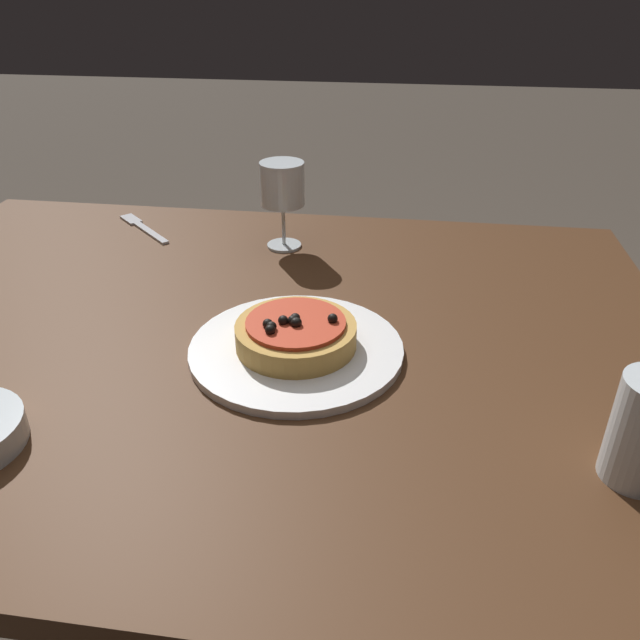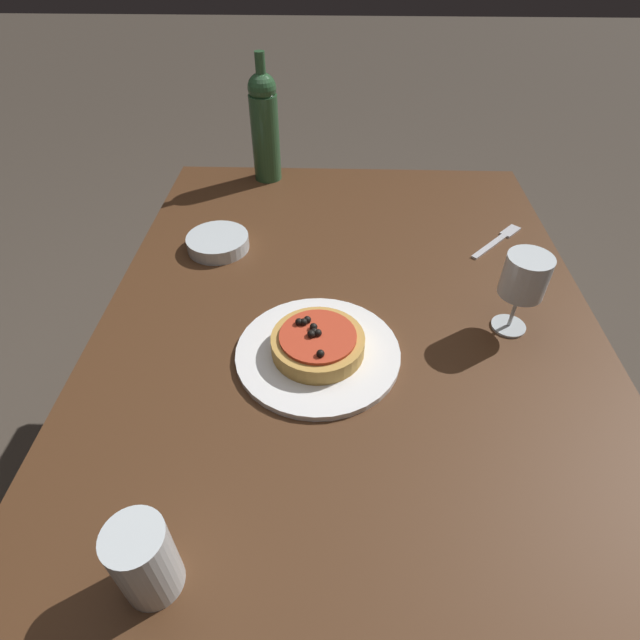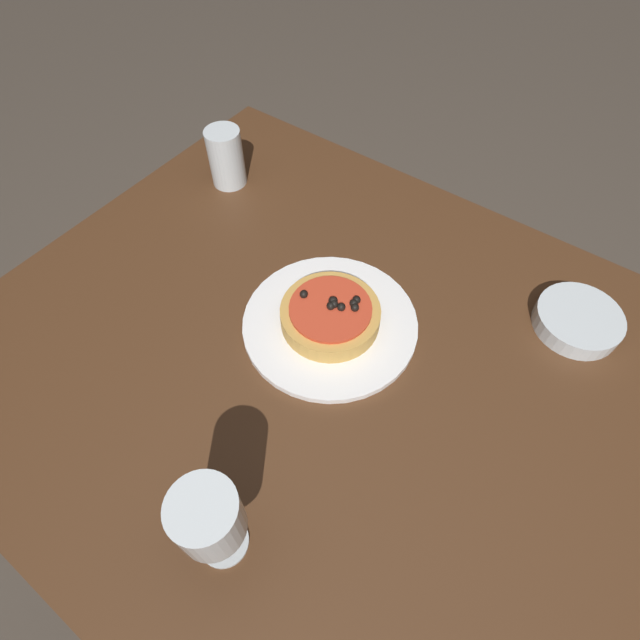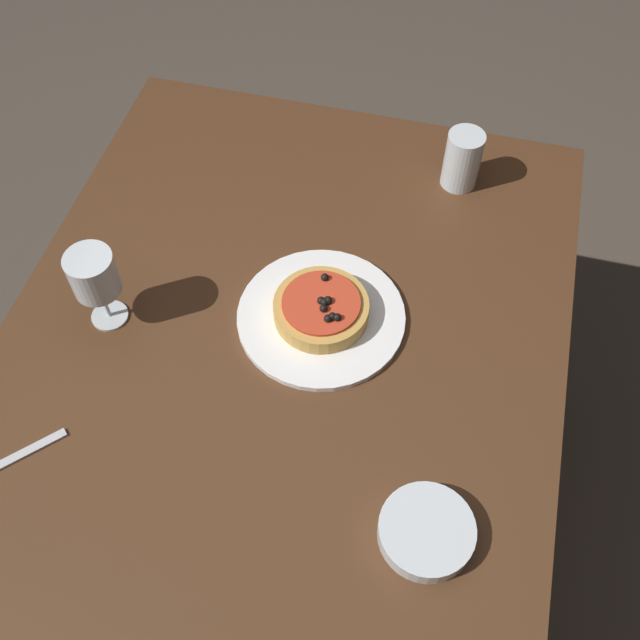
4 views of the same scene
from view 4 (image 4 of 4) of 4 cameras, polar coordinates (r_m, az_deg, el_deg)
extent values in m
plane|color=#4C4238|center=(1.98, -2.37, -14.93)|extent=(14.00, 14.00, 0.00)
cube|color=#4C2D19|center=(1.29, -3.52, -3.64)|extent=(1.32, 0.98, 0.03)
cylinder|color=#4C2D19|center=(2.04, -9.82, 7.50)|extent=(0.06, 0.06, 0.74)
cylinder|color=#4C2D19|center=(1.94, 14.43, 2.76)|extent=(0.06, 0.06, 0.74)
cylinder|color=white|center=(1.32, 0.08, 0.26)|extent=(0.30, 0.30, 0.01)
cylinder|color=gold|center=(1.30, 0.09, 0.82)|extent=(0.17, 0.17, 0.03)
cylinder|color=red|center=(1.29, 0.09, 1.32)|extent=(0.14, 0.14, 0.01)
sphere|color=black|center=(1.28, 0.61, 1.54)|extent=(0.01, 0.01, 0.01)
sphere|color=black|center=(1.28, 0.33, 1.36)|extent=(0.01, 0.01, 0.01)
sphere|color=black|center=(1.26, 0.60, 0.11)|extent=(0.01, 0.01, 0.01)
sphere|color=black|center=(1.28, 0.62, 1.48)|extent=(0.01, 0.01, 0.01)
sphere|color=black|center=(1.26, 1.32, 0.21)|extent=(0.01, 0.01, 0.01)
sphere|color=black|center=(1.28, 0.08, 1.49)|extent=(0.01, 0.01, 0.01)
sphere|color=black|center=(1.27, 0.27, 0.89)|extent=(0.01, 0.01, 0.01)
sphere|color=black|center=(1.31, 0.36, 3.27)|extent=(0.01, 0.01, 0.01)
sphere|color=black|center=(1.26, 0.94, 0.28)|extent=(0.01, 0.01, 0.01)
cylinder|color=silver|center=(1.38, -15.71, 0.32)|extent=(0.06, 0.06, 0.00)
cylinder|color=silver|center=(1.34, -16.11, 1.34)|extent=(0.01, 0.01, 0.08)
cylinder|color=silver|center=(1.28, -16.92, 3.40)|extent=(0.08, 0.08, 0.08)
cylinder|color=silver|center=(1.53, 10.79, 11.91)|extent=(0.07, 0.07, 0.12)
cylinder|color=silver|center=(1.15, 8.10, -15.66)|extent=(0.14, 0.14, 0.03)
cube|color=silver|center=(1.28, -21.52, -9.36)|extent=(0.11, 0.10, 0.00)
camera|label=1|loc=(1.19, 38.86, 11.33)|focal=35.00mm
camera|label=2|loc=(1.45, 6.66, 37.60)|focal=28.00mm
camera|label=3|loc=(0.84, -35.19, 18.01)|focal=28.00mm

